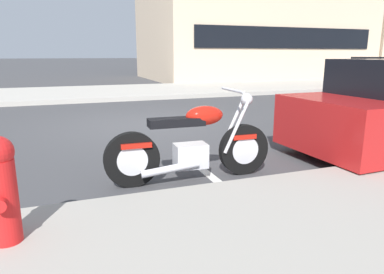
# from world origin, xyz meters

# --- Properties ---
(ground_plane) EXTENTS (260.00, 260.00, 0.00)m
(ground_plane) POSITION_xyz_m (0.00, 0.00, 0.00)
(ground_plane) COLOR #3D3D3F
(sidewalk_far_curb) EXTENTS (120.00, 5.00, 0.14)m
(sidewalk_far_curb) POSITION_xyz_m (12.00, 6.64, 0.07)
(sidewalk_far_curb) COLOR #ADA89E
(sidewalk_far_curb) RESTS_ON ground
(parking_stall_stripe) EXTENTS (0.12, 2.20, 0.01)m
(parking_stall_stripe) POSITION_xyz_m (0.00, -3.54, 0.00)
(parking_stall_stripe) COLOR silver
(parking_stall_stripe) RESTS_ON ground
(parked_motorcycle) EXTENTS (2.13, 0.62, 1.13)m
(parked_motorcycle) POSITION_xyz_m (-0.26, -3.70, 0.44)
(parked_motorcycle) COLOR black
(parked_motorcycle) RESTS_ON ground
(fire_hydrant) EXTENTS (0.24, 0.36, 0.83)m
(fire_hydrant) POSITION_xyz_m (-2.21, -4.86, 0.58)
(fire_hydrant) COLOR red
(fire_hydrant) RESTS_ON sidewalk_near_curb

